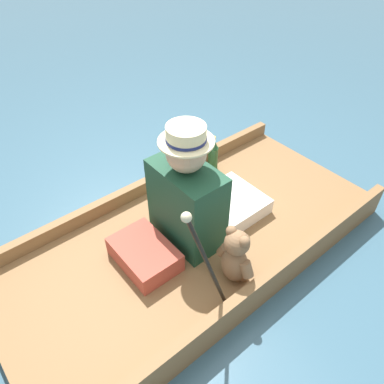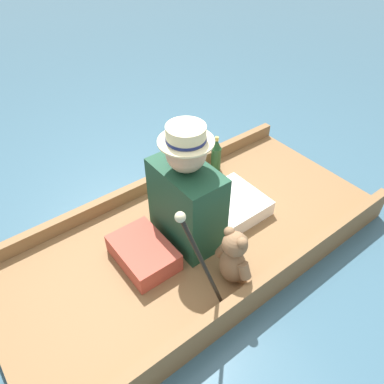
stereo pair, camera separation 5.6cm
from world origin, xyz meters
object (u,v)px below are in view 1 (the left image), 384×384
Objects in this scene: teddy_bear at (236,257)px; wine_glass at (203,176)px; seated_person at (196,197)px; champagne_bottle at (213,154)px; walking_cane at (206,259)px.

teddy_bear is 4.42× the size of wine_glass.
seated_person is 2.75× the size of champagne_bottle.
wine_glass is at bearing 150.76° from teddy_bear.
wine_glass is (-0.34, 0.36, -0.24)m from seated_person.
walking_cane is 2.85× the size of champagne_bottle.
walking_cane reaches higher than seated_person.
teddy_bear reaches higher than champagne_bottle.
seated_person is at bearing 143.57° from walking_cane.
seated_person is 2.11× the size of teddy_bear.
seated_person is 9.33× the size of wine_glass.
teddy_bear is at bearing -35.26° from champagne_bottle.
wine_glass is 0.29× the size of champagne_bottle.
walking_cane reaches higher than champagne_bottle.
teddy_bear is 1.05m from champagne_bottle.
seated_person is at bearing -51.26° from champagne_bottle.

